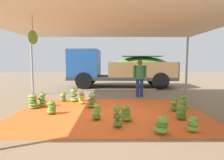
# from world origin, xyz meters

# --- Properties ---
(ground_plane) EXTENTS (40.00, 40.00, 0.00)m
(ground_plane) POSITION_xyz_m (0.00, 3.00, 0.00)
(ground_plane) COLOR #7F6B51
(tarp_orange) EXTENTS (5.91, 4.09, 0.01)m
(tarp_orange) POSITION_xyz_m (0.00, 0.00, 0.01)
(tarp_orange) COLOR #E05B23
(tarp_orange) RESTS_ON ground
(tent_canopy) EXTENTS (8.00, 7.00, 2.90)m
(tent_canopy) POSITION_xyz_m (-0.01, -0.09, 2.82)
(tent_canopy) COLOR #9EA0A5
(tent_canopy) RESTS_ON ground
(banana_bunch_0) EXTENTS (0.43, 0.43, 0.51)m
(banana_bunch_0) POSITION_xyz_m (2.55, 0.48, 0.22)
(banana_bunch_0) COLOR #518428
(banana_bunch_0) RESTS_ON tarp_orange
(banana_bunch_1) EXTENTS (0.41, 0.40, 0.46)m
(banana_bunch_1) POSITION_xyz_m (-1.77, -0.18, 0.20)
(banana_bunch_1) COLOR #518428
(banana_bunch_1) RESTS_ON tarp_orange
(banana_bunch_2) EXTENTS (0.40, 0.40, 0.44)m
(banana_bunch_2) POSITION_xyz_m (1.19, -1.75, 0.20)
(banana_bunch_2) COLOR #6B9E38
(banana_bunch_2) RESTS_ON tarp_orange
(banana_bunch_3) EXTENTS (0.33, 0.31, 0.43)m
(banana_bunch_3) POSITION_xyz_m (1.94, -1.63, 0.19)
(banana_bunch_3) COLOR #75A83D
(banana_bunch_3) RESTS_ON tarp_orange
(banana_bunch_4) EXTENTS (0.30, 0.30, 0.42)m
(banana_bunch_4) POSITION_xyz_m (-1.89, 1.63, 0.18)
(banana_bunch_4) COLOR #518428
(banana_bunch_4) RESTS_ON tarp_orange
(banana_bunch_5) EXTENTS (0.43, 0.43, 0.56)m
(banana_bunch_5) POSITION_xyz_m (-1.45, 1.63, 0.24)
(banana_bunch_5) COLOR #75A83D
(banana_bunch_5) RESTS_ON tarp_orange
(banana_bunch_6) EXTENTS (0.41, 0.41, 0.56)m
(banana_bunch_6) POSITION_xyz_m (-0.62, 0.60, 0.24)
(banana_bunch_6) COLOR #518428
(banana_bunch_6) RESTS_ON tarp_orange
(banana_bunch_7) EXTENTS (0.44, 0.44, 0.55)m
(banana_bunch_7) POSITION_xyz_m (-2.63, 0.52, 0.24)
(banana_bunch_7) COLOR #6B9E38
(banana_bunch_7) RESTS_ON tarp_orange
(banana_bunch_8) EXTENTS (0.37, 0.35, 0.54)m
(banana_bunch_8) POSITION_xyz_m (-2.41, 0.76, 0.24)
(banana_bunch_8) COLOR #75A83D
(banana_bunch_8) RESTS_ON tarp_orange
(banana_bunch_9) EXTENTS (0.33, 0.33, 0.49)m
(banana_bunch_9) POSITION_xyz_m (-1.06, 1.18, 0.22)
(banana_bunch_9) COLOR gold
(banana_bunch_9) RESTS_ON tarp_orange
(banana_bunch_10) EXTENTS (0.39, 0.39, 0.60)m
(banana_bunch_10) POSITION_xyz_m (2.03, -0.73, 0.28)
(banana_bunch_10) COLOR #477523
(banana_bunch_10) RESTS_ON tarp_orange
(banana_bunch_11) EXTENTS (0.42, 0.42, 0.47)m
(banana_bunch_11) POSITION_xyz_m (0.46, -0.86, 0.21)
(banana_bunch_11) COLOR #6B9E38
(banana_bunch_11) RESTS_ON tarp_orange
(banana_bunch_12) EXTENTS (0.31, 0.30, 0.49)m
(banana_bunch_12) POSITION_xyz_m (-0.35, -0.73, 0.22)
(banana_bunch_12) COLOR #477523
(banana_bunch_12) RESTS_ON tarp_orange
(banana_bunch_13) EXTENTS (0.36, 0.34, 0.48)m
(banana_bunch_13) POSITION_xyz_m (2.12, 0.14, 0.21)
(banana_bunch_13) COLOR #518428
(banana_bunch_13) RESTS_ON tarp_orange
(banana_bunch_14) EXTENTS (0.28, 0.27, 0.58)m
(banana_bunch_14) POSITION_xyz_m (0.21, -1.34, 0.26)
(banana_bunch_14) COLOR #518428
(banana_bunch_14) RESTS_ON tarp_orange
(cargo_truck_main) EXTENTS (6.80, 2.74, 2.40)m
(cargo_truck_main) POSITION_xyz_m (0.59, 6.20, 1.25)
(cargo_truck_main) COLOR #2D2D2D
(cargo_truck_main) RESTS_ON ground
(worker_0) EXTENTS (0.62, 0.38, 1.70)m
(worker_0) POSITION_xyz_m (1.39, 2.68, 0.99)
(worker_0) COLOR navy
(worker_0) RESTS_ON ground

